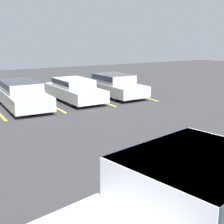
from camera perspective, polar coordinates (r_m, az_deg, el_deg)
stall_stripe_b at (r=16.11m, az=-11.37°, el=1.45°), size 0.12×4.48×0.01m
stall_stripe_c at (r=17.10m, az=-3.11°, el=2.41°), size 0.12×4.48×0.01m
stall_stripe_d at (r=18.41m, az=4.12°, el=3.21°), size 0.12×4.48×0.01m
pickup_truck at (r=5.15m, az=16.90°, el=-15.74°), size 6.18×3.14×1.74m
parked_sedan_a at (r=15.65m, az=-16.17°, el=3.26°), size 1.84×4.83×1.23m
parked_sedan_b at (r=16.62m, az=-6.94°, el=4.18°), size 1.84×4.40×1.16m
parked_sedan_c at (r=17.77m, az=0.43°, el=5.02°), size 1.98×4.36×1.25m
wheel_stop_curb at (r=18.86m, az=-14.80°, el=3.25°), size 1.77×0.20×0.14m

